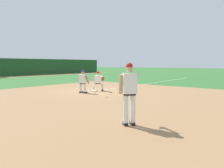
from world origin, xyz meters
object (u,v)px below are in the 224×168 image
Objects in this scene: first_base_bag at (94,91)px; first_baseman at (98,80)px; baserunner at (83,80)px; pitcher at (130,90)px; baseball at (107,97)px.

first_baseman is at bearing 1.21° from first_base_bag.
first_base_bag is 0.82m from first_baseman.
baserunner is at bearing 179.50° from first_baseman.
first_base_bag is 0.20× the size of pitcher.
pitcher is 7.53m from baserunner.
pitcher is at bearing -123.35° from baserunner.
first_baseman is (0.45, 0.01, 0.69)m from first_base_bag.
first_base_bag is 5.14× the size of baseball.
first_baseman reaches higher than baseball.
baseball is at bearing -122.02° from first_base_bag.
baserunner is at bearing 78.32° from baseball.
pitcher is 1.39× the size of first_baseman.
first_base_bag is 0.26× the size of baserunner.
pitcher is 1.27× the size of baserunner.
baseball is at bearing -129.13° from first_baseman.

